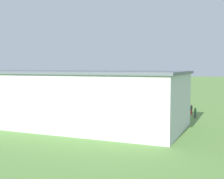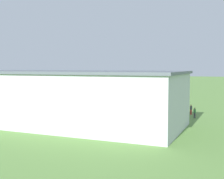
{
  "view_description": "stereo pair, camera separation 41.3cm",
  "coord_description": "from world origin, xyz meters",
  "px_view_note": "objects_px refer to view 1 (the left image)",
  "views": [
    {
      "loc": [
        -26.58,
        76.67,
        8.19
      ],
      "look_at": [
        -1.88,
        12.86,
        3.17
      ],
      "focal_mm": 49.31,
      "sensor_mm": 36.0,
      "label": 1
    },
    {
      "loc": [
        -26.97,
        76.52,
        8.19
      ],
      "look_at": [
        -1.88,
        12.86,
        3.17
      ],
      "focal_mm": 49.31,
      "sensor_mm": 36.0,
      "label": 2
    }
  ],
  "objects_px": {
    "person_near_hangar_door": "(191,110)",
    "windsock": "(101,78)",
    "car_white": "(18,104)",
    "hangar": "(66,98)",
    "biplane": "(125,81)",
    "person_walking_on_apron": "(195,113)"
  },
  "relations": [
    {
      "from": "hangar",
      "to": "windsock",
      "type": "bearing_deg",
      "value": -74.05
    },
    {
      "from": "biplane",
      "to": "person_walking_on_apron",
      "type": "relative_size",
      "value": 5.25
    },
    {
      "from": "person_near_hangar_door",
      "to": "person_walking_on_apron",
      "type": "height_order",
      "value": "person_near_hangar_door"
    },
    {
      "from": "hangar",
      "to": "biplane",
      "type": "height_order",
      "value": "hangar"
    },
    {
      "from": "biplane",
      "to": "person_walking_on_apron",
      "type": "bearing_deg",
      "value": 127.98
    },
    {
      "from": "car_white",
      "to": "windsock",
      "type": "height_order",
      "value": "windsock"
    },
    {
      "from": "biplane",
      "to": "hangar",
      "type": "bearing_deg",
      "value": 96.79
    },
    {
      "from": "hangar",
      "to": "car_white",
      "type": "bearing_deg",
      "value": -33.31
    },
    {
      "from": "biplane",
      "to": "car_white",
      "type": "height_order",
      "value": "biplane"
    },
    {
      "from": "hangar",
      "to": "windsock",
      "type": "xyz_separation_m",
      "value": [
        10.62,
        -37.18,
        1.33
      ]
    },
    {
      "from": "car_white",
      "to": "person_near_hangar_door",
      "type": "distance_m",
      "value": 33.24
    },
    {
      "from": "person_walking_on_apron",
      "to": "windsock",
      "type": "distance_m",
      "value": 37.23
    },
    {
      "from": "hangar",
      "to": "person_walking_on_apron",
      "type": "relative_size",
      "value": 20.1
    },
    {
      "from": "biplane",
      "to": "car_white",
      "type": "distance_m",
      "value": 31.08
    },
    {
      "from": "person_near_hangar_door",
      "to": "windsock",
      "type": "xyz_separation_m",
      "value": [
        26.26,
        -21.44,
        4.31
      ]
    },
    {
      "from": "car_white",
      "to": "person_near_hangar_door",
      "type": "relative_size",
      "value": 2.5
    },
    {
      "from": "biplane",
      "to": "windsock",
      "type": "xyz_separation_m",
      "value": [
        5.91,
        2.38,
        0.73
      ]
    },
    {
      "from": "car_white",
      "to": "person_near_hangar_door",
      "type": "bearing_deg",
      "value": -172.47
    },
    {
      "from": "person_near_hangar_door",
      "to": "car_white",
      "type": "bearing_deg",
      "value": 7.53
    },
    {
      "from": "hangar",
      "to": "person_near_hangar_door",
      "type": "height_order",
      "value": "hangar"
    },
    {
      "from": "windsock",
      "to": "hangar",
      "type": "bearing_deg",
      "value": 105.95
    },
    {
      "from": "person_walking_on_apron",
      "to": "biplane",
      "type": "bearing_deg",
      "value": -52.02
    }
  ]
}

